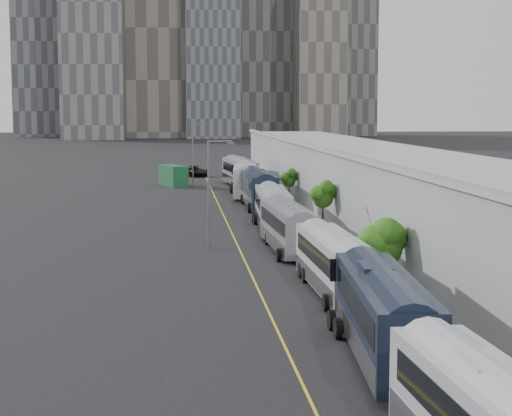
{
  "coord_description": "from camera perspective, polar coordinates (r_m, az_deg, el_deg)",
  "views": [
    {
      "loc": [
        -6.32,
        -14.38,
        10.54
      ],
      "look_at": [
        -0.1,
        50.97,
        3.0
      ],
      "focal_mm": 60.0,
      "sensor_mm": 36.0,
      "label": 1
    }
  ],
  "objects": [
    {
      "name": "bus_2",
      "position": [
        49.65,
        5.21,
        -3.96
      ],
      "size": [
        2.75,
        12.27,
        3.57
      ],
      "rotation": [
        0.0,
        0.0,
        0.02
      ],
      "color": "silver",
      "rests_on": "ground"
    },
    {
      "name": "suv",
      "position": [
        136.68,
        -4.08,
        2.47
      ],
      "size": [
        4.92,
        6.7,
        1.69
      ],
      "primitive_type": "imported",
      "rotation": [
        0.0,
        0.0,
        0.39
      ],
      "color": "black",
      "rests_on": "ground"
    },
    {
      "name": "tree_1",
      "position": [
        49.61,
        8.3,
        -2.17
      ],
      "size": [
        2.55,
        2.55,
        4.36
      ],
      "color": "black",
      "rests_on": "ground"
    },
    {
      "name": "street_lamp_near",
      "position": [
        65.13,
        -3.0,
        1.5
      ],
      "size": [
        2.04,
        0.22,
        8.28
      ],
      "color": "#59595E",
      "rests_on": "ground"
    },
    {
      "name": "bus_3",
      "position": [
        64.06,
        2.14,
        -1.54
      ],
      "size": [
        2.97,
        12.43,
        3.61
      ],
      "rotation": [
        0.0,
        0.0,
        0.04
      ],
      "color": "slate",
      "rests_on": "ground"
    },
    {
      "name": "sidewalk",
      "position": [
        71.82,
        6.95,
        -1.89
      ],
      "size": [
        10.0,
        170.0,
        0.12
      ],
      "primitive_type": "cube",
      "color": "gray",
      "rests_on": "ground"
    },
    {
      "name": "depot",
      "position": [
        72.36,
        10.07,
        0.88
      ],
      "size": [
        12.45,
        160.4,
        7.2
      ],
      "color": "gray",
      "rests_on": "ground"
    },
    {
      "name": "shipping_container",
      "position": [
        119.31,
        -5.54,
        2.15
      ],
      "size": [
        4.19,
        6.48,
        2.9
      ],
      "primitive_type": "cube",
      "rotation": [
        0.0,
        0.0,
        0.35
      ],
      "color": "#16492A",
      "rests_on": "ground"
    },
    {
      "name": "skyline",
      "position": [
        340.96,
        -4.96,
        13.32
      ],
      "size": [
        145.0,
        64.0,
        120.0
      ],
      "color": "slate",
      "rests_on": "ground"
    },
    {
      "name": "bus_7",
      "position": [
        118.38,
        -1.08,
        2.27
      ],
      "size": [
        4.15,
        13.97,
        4.02
      ],
      "rotation": [
        0.0,
        0.0,
        0.1
      ],
      "color": "gray",
      "rests_on": "ground"
    },
    {
      "name": "tree_2",
      "position": [
        71.28,
        4.48,
        0.88
      ],
      "size": [
        1.76,
        1.76,
        4.44
      ],
      "color": "black",
      "rests_on": "ground"
    },
    {
      "name": "bus_1",
      "position": [
        36.95,
        8.47,
        -7.52
      ],
      "size": [
        3.59,
        13.14,
        3.79
      ],
      "rotation": [
        0.0,
        0.0,
        -0.08
      ],
      "color": "black",
      "rests_on": "ground"
    },
    {
      "name": "street_lamp_far",
      "position": [
        117.47,
        -4.14,
        3.84
      ],
      "size": [
        2.04,
        0.22,
        8.68
      ],
      "color": "#59595E",
      "rests_on": "ground"
    },
    {
      "name": "bus_6",
      "position": [
        104.51,
        -0.74,
        1.7
      ],
      "size": [
        3.88,
        13.94,
        4.02
      ],
      "rotation": [
        0.0,
        0.0,
        -0.08
      ],
      "color": "silver",
      "rests_on": "ground"
    },
    {
      "name": "bus_5",
      "position": [
        92.93,
        0.14,
        1.1
      ],
      "size": [
        3.08,
        13.94,
        4.06
      ],
      "rotation": [
        0.0,
        0.0,
        0.02
      ],
      "color": "#161F31",
      "rests_on": "ground"
    },
    {
      "name": "bus_4",
      "position": [
        75.72,
        1.14,
        -0.24
      ],
      "size": [
        3.2,
        12.93,
        3.75
      ],
      "rotation": [
        0.0,
        0.0,
        -0.05
      ],
      "color": "#ACADB7",
      "rests_on": "ground"
    },
    {
      "name": "tree_3",
      "position": [
        93.28,
        2.22,
        1.94
      ],
      "size": [
        1.44,
        1.44,
        3.83
      ],
      "color": "black",
      "rests_on": "ground"
    },
    {
      "name": "lane_line",
      "position": [
        70.34,
        -1.44,
        -2.06
      ],
      "size": [
        0.12,
        160.0,
        0.02
      ],
      "primitive_type": "cube",
      "color": "gold",
      "rests_on": "ground"
    }
  ]
}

